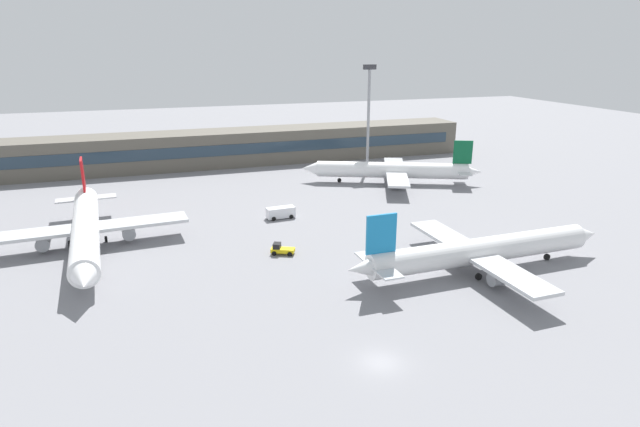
# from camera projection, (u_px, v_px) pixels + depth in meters

# --- Properties ---
(ground_plane) EXTENTS (400.00, 400.00, 0.00)m
(ground_plane) POSITION_uv_depth(u_px,v_px,m) (281.00, 234.00, 89.69)
(ground_plane) COLOR gray
(terminal_building) EXTENTS (133.46, 12.13, 9.00)m
(terminal_building) POSITION_uv_depth(u_px,v_px,m) (226.00, 148.00, 140.88)
(terminal_building) COLOR #5B564C
(terminal_building) RESTS_ON ground_plane
(airplane_near) EXTENTS (41.18, 28.64, 10.18)m
(airplane_near) POSITION_uv_depth(u_px,v_px,m) (483.00, 250.00, 74.30)
(airplane_near) COLOR white
(airplane_near) RESTS_ON ground_plane
(airplane_mid) EXTENTS (31.46, 45.06, 11.13)m
(airplane_mid) POSITION_uv_depth(u_px,v_px,m) (85.00, 229.00, 81.99)
(airplane_mid) COLOR white
(airplane_mid) RESTS_ON ground_plane
(airplane_far) EXTENTS (39.01, 28.08, 10.21)m
(airplane_far) POSITION_uv_depth(u_px,v_px,m) (390.00, 170.00, 121.69)
(airplane_far) COLOR white
(airplane_far) RESTS_ON ground_plane
(baggage_tug_yellow) EXTENTS (3.90, 2.96, 1.75)m
(baggage_tug_yellow) POSITION_uv_depth(u_px,v_px,m) (281.00, 249.00, 81.03)
(baggage_tug_yellow) COLOR yellow
(baggage_tug_yellow) RESTS_ON ground_plane
(service_van_white) EXTENTS (5.33, 2.60, 2.08)m
(service_van_white) POSITION_uv_depth(u_px,v_px,m) (281.00, 212.00, 97.76)
(service_van_white) COLOR white
(service_van_white) RESTS_ON ground_plane
(floodlight_tower_west) EXTENTS (3.20, 0.80, 26.12)m
(floodlight_tower_west) POSITION_uv_depth(u_px,v_px,m) (369.00, 110.00, 131.38)
(floodlight_tower_west) COLOR gray
(floodlight_tower_west) RESTS_ON ground_plane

